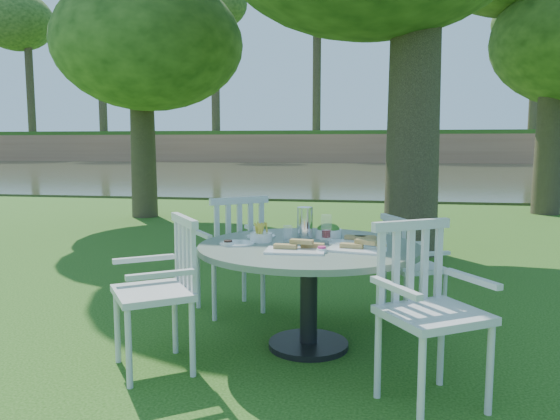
% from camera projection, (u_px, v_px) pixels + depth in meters
% --- Properties ---
extents(ground, '(140.00, 140.00, 0.00)m').
position_uv_depth(ground, '(276.00, 311.00, 4.65)').
color(ground, '#18410D').
rests_on(ground, ground).
extents(table, '(1.52, 1.52, 0.73)m').
position_uv_depth(table, '(309.00, 262.00, 3.76)').
color(table, black).
rests_on(table, ground).
extents(chair_ne, '(0.54, 0.56, 0.85)m').
position_uv_depth(chair_ne, '(405.00, 260.00, 4.35)').
color(chair_ne, silver).
rests_on(chair_ne, ground).
extents(chair_nw, '(0.68, 0.68, 0.99)m').
position_uv_depth(chair_nw, '(234.00, 245.00, 4.53)').
color(chair_nw, silver).
rests_on(chair_nw, ground).
extents(chair_sw, '(0.65, 0.66, 0.96)m').
position_uv_depth(chair_sw, '(168.00, 280.00, 3.44)').
color(chair_sw, silver).
rests_on(chair_sw, ground).
extents(chair_se, '(0.67, 0.66, 0.99)m').
position_uv_depth(chair_se, '(423.00, 297.00, 3.00)').
color(chair_se, silver).
rests_on(chair_se, ground).
extents(tableware, '(1.14, 0.79, 0.23)m').
position_uv_depth(tableware, '(307.00, 235.00, 3.84)').
color(tableware, white).
rests_on(tableware, table).
extents(river, '(100.00, 28.00, 0.12)m').
position_uv_depth(river, '(359.00, 173.00, 27.15)').
color(river, '#2E331E').
rests_on(river, ground).
extents(far_bank, '(100.00, 18.00, 15.20)m').
position_uv_depth(far_bank, '(370.00, 72.00, 43.96)').
color(far_bank, '#A1694B').
rests_on(far_bank, ground).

